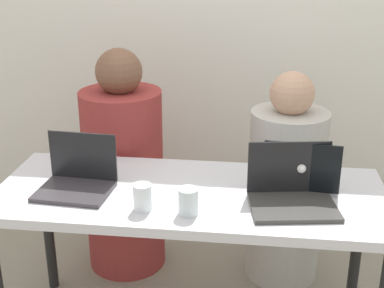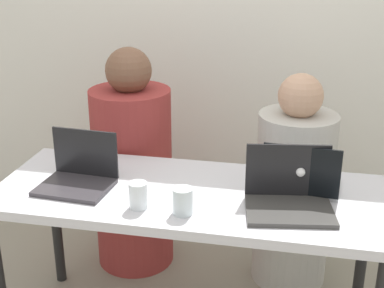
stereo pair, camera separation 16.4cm
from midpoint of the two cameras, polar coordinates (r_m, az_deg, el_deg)
back_wall at (r=3.15m, az=5.70°, el=12.75°), size 4.50×0.10×2.47m
desk at (r=2.22m, az=1.80°, el=-6.69°), size 1.59×0.64×0.72m
person_on_left at (r=2.84m, az=-4.69°, el=-2.99°), size 0.45×0.45×1.19m
person_on_right at (r=2.76m, az=12.45°, el=-5.13°), size 0.41×0.41×1.10m
laptop_front_right at (r=2.08m, az=12.54°, el=-5.50°), size 0.36×0.29×0.23m
laptop_back_right at (r=2.23m, az=13.73°, el=-3.75°), size 0.32×0.27×0.22m
laptop_front_left at (r=2.24m, az=-9.97°, el=-3.28°), size 0.31×0.27×0.22m
water_glass_left at (r=2.04m, az=-3.45°, el=-5.70°), size 0.07×0.07×0.10m
water_glass_center at (r=1.99m, az=1.37°, el=-6.33°), size 0.08×0.08×0.10m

